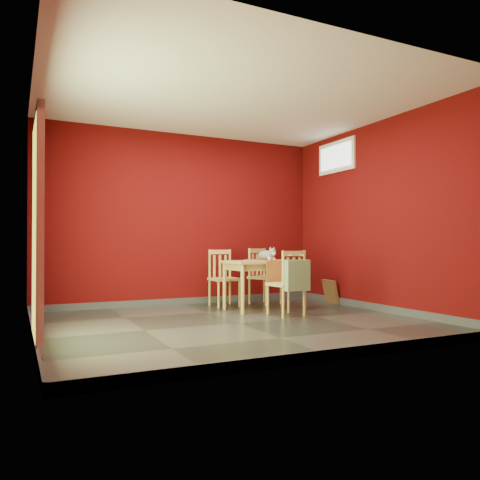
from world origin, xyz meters
name	(u,v)px	position (x,y,z in m)	size (l,w,h in m)	color
ground	(238,323)	(0.00, 0.00, 0.00)	(4.50, 4.50, 0.00)	#2D342D
room_shell	(238,319)	(0.00, 0.00, 0.05)	(4.50, 4.50, 4.50)	#520809
doorway	(36,224)	(-2.23, -0.40, 1.12)	(0.06, 1.01, 2.13)	#B7D838
window	(336,157)	(2.23, 1.00, 2.35)	(0.05, 0.90, 0.50)	white
outlet_plate	(272,282)	(1.60, 1.99, 0.30)	(0.08, 0.01, 0.12)	silver
dining_table	(265,267)	(0.87, 0.91, 0.62)	(1.16, 0.71, 0.71)	tan
table_runner	(268,264)	(0.87, 0.79, 0.66)	(0.35, 0.69, 0.34)	#A6632A
chair_far_left	(223,277)	(0.49, 1.54, 0.44)	(0.41, 0.41, 0.87)	tan
chair_far_right	(263,275)	(1.16, 1.49, 0.45)	(0.53, 0.53, 0.88)	tan
chair_near	(288,282)	(0.85, 0.24, 0.44)	(0.44, 0.44, 0.86)	tan
tote_bag	(297,275)	(0.86, 0.03, 0.55)	(0.33, 0.20, 0.47)	#749660
cat	(266,253)	(0.93, 0.97, 0.81)	(0.21, 0.41, 0.20)	slate
picture_frame	(330,291)	(2.19, 1.11, 0.19)	(0.17, 0.39, 0.38)	brown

